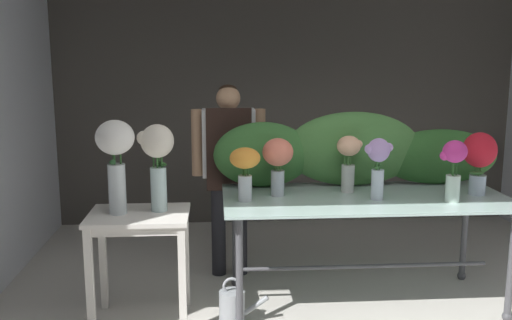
{
  "coord_description": "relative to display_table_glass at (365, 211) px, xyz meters",
  "views": [
    {
      "loc": [
        -0.8,
        -2.59,
        1.87
      ],
      "look_at": [
        -0.5,
        1.45,
        1.12
      ],
      "focal_mm": 40.21,
      "sensor_mm": 36.0,
      "label": 1
    }
  ],
  "objects": [
    {
      "name": "vase_crimson_hydrangea",
      "position": [
        0.85,
        -0.01,
        0.41
      ],
      "size": [
        0.25,
        0.25,
        0.47
      ],
      "color": "silver",
      "rests_on": "display_table_glass"
    },
    {
      "name": "florist",
      "position": [
        -0.99,
        0.64,
        0.29
      ],
      "size": [
        0.61,
        0.24,
        1.62
      ],
      "color": "#232328",
      "rests_on": "ground"
    },
    {
      "name": "foliage_backdrop",
      "position": [
        -0.05,
        0.36,
        0.38
      ],
      "size": [
        2.29,
        0.28,
        0.59
      ],
      "color": "#387033",
      "rests_on": "display_table_glass"
    },
    {
      "name": "vase_peach_tulips",
      "position": [
        -0.1,
        0.14,
        0.37
      ],
      "size": [
        0.19,
        0.18,
        0.43
      ],
      "color": "silver",
      "rests_on": "display_table_glass"
    },
    {
      "name": "side_table_white",
      "position": [
        -1.64,
        -0.19,
        -0.05
      ],
      "size": [
        0.69,
        0.54,
        0.79
      ],
      "color": "silver",
      "rests_on": "ground"
    },
    {
      "name": "vase_magenta_lilies",
      "position": [
        0.57,
        -0.2,
        0.37
      ],
      "size": [
        0.19,
        0.17,
        0.44
      ],
      "color": "silver",
      "rests_on": "display_table_glass"
    },
    {
      "name": "vase_coral_anemones",
      "position": [
        -0.65,
        0.07,
        0.39
      ],
      "size": [
        0.23,
        0.23,
        0.43
      ],
      "color": "silver",
      "rests_on": "display_table_glass"
    },
    {
      "name": "wall_back",
      "position": [
        -0.31,
        2.26,
        0.77
      ],
      "size": [
        5.14,
        0.12,
        2.97
      ],
      "primitive_type": "cube",
      "color": "#4C4742",
      "rests_on": "ground"
    },
    {
      "name": "vase_cream_lisianthus_tall",
      "position": [
        -1.5,
        -0.14,
        0.46
      ],
      "size": [
        0.25,
        0.23,
        0.61
      ],
      "color": "silver",
      "rests_on": "side_table_white"
    },
    {
      "name": "vase_sunset_freesia",
      "position": [
        -0.9,
        -0.07,
        0.36
      ],
      "size": [
        0.22,
        0.22,
        0.39
      ],
      "color": "silver",
      "rests_on": "display_table_glass"
    },
    {
      "name": "display_table_glass",
      "position": [
        0.0,
        0.0,
        0.0
      ],
      "size": [
        2.11,
        0.96,
        0.84
      ],
      "color": "#AAC8C1",
      "rests_on": "ground"
    },
    {
      "name": "vase_lilac_roses",
      "position": [
        0.06,
        -0.1,
        0.39
      ],
      "size": [
        0.2,
        0.16,
        0.45
      ],
      "color": "silver",
      "rests_on": "display_table_glass"
    },
    {
      "name": "vase_white_roses_tall",
      "position": [
        -1.77,
        -0.19,
        0.49
      ],
      "size": [
        0.26,
        0.26,
        0.65
      ],
      "color": "silver",
      "rests_on": "side_table_white"
    },
    {
      "name": "ground_plane",
      "position": [
        -0.31,
        0.41,
        -0.72
      ],
      "size": [
        8.18,
        8.18,
        0.0
      ],
      "primitive_type": "plane",
      "color": "beige"
    },
    {
      "name": "watering_can",
      "position": [
        -1.0,
        -0.29,
        -0.59
      ],
      "size": [
        0.35,
        0.18,
        0.34
      ],
      "color": "#999EA3",
      "rests_on": "ground"
    }
  ]
}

